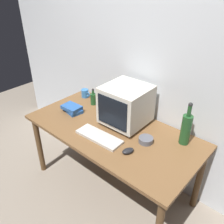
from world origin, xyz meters
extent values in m
plane|color=gray|center=(0.00, 0.00, 0.00)|extent=(6.00, 6.00, 0.00)
cube|color=silver|center=(0.00, 0.46, 1.25)|extent=(4.00, 0.08, 2.50)
cube|color=brown|center=(0.00, 0.00, 0.70)|extent=(1.60, 0.79, 0.03)
cylinder|color=brown|center=(-0.74, -0.34, 0.34)|extent=(0.06, 0.06, 0.68)
cylinder|color=brown|center=(-0.74, 0.34, 0.34)|extent=(0.06, 0.06, 0.68)
cylinder|color=brown|center=(0.74, 0.34, 0.34)|extent=(0.06, 0.06, 0.68)
cube|color=beige|center=(0.03, 0.16, 0.73)|extent=(0.29, 0.25, 0.03)
cube|color=beige|center=(0.03, 0.16, 0.91)|extent=(0.39, 0.39, 0.34)
cube|color=black|center=(0.03, -0.03, 0.91)|extent=(0.31, 0.02, 0.27)
cube|color=beige|center=(0.01, -0.17, 0.73)|extent=(0.43, 0.17, 0.02)
ellipsoid|color=black|center=(0.31, -0.16, 0.73)|extent=(0.09, 0.11, 0.04)
cylinder|color=#1E4C23|center=(0.57, 0.25, 0.84)|extent=(0.08, 0.08, 0.26)
cylinder|color=#1E4C23|center=(0.57, 0.25, 1.02)|extent=(0.03, 0.03, 0.09)
sphere|color=#262626|center=(0.57, 0.25, 1.08)|extent=(0.03, 0.03, 0.03)
cylinder|color=#1E4C23|center=(-0.46, 0.22, 0.78)|extent=(0.06, 0.06, 0.12)
cylinder|color=#1E4C23|center=(-0.46, 0.22, 0.86)|extent=(0.02, 0.02, 0.04)
sphere|color=#262626|center=(-0.46, 0.22, 0.89)|extent=(0.03, 0.03, 0.03)
cube|color=#28569E|center=(-0.50, -0.03, 0.73)|extent=(0.21, 0.16, 0.03)
cube|color=#28569E|center=(-0.51, -0.04, 0.77)|extent=(0.19, 0.14, 0.04)
cylinder|color=#3370B2|center=(-0.65, 0.28, 0.76)|extent=(0.08, 0.08, 0.09)
torus|color=#3370B2|center=(-0.60, 0.28, 0.76)|extent=(0.06, 0.01, 0.06)
cylinder|color=#595B66|center=(0.33, 0.05, 0.74)|extent=(0.12, 0.12, 0.04)
camera|label=1|loc=(1.19, -1.33, 1.95)|focal=38.69mm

